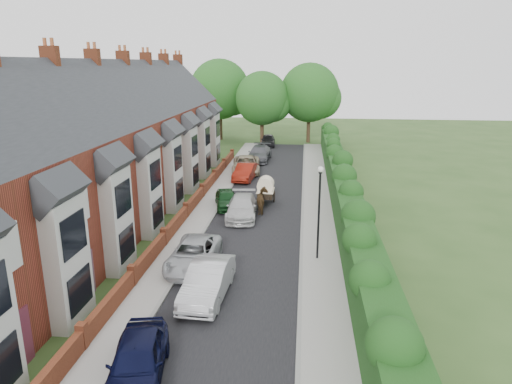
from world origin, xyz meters
TOP-DOWN VIEW (x-y plane):
  - ground at (0.00, 0.00)m, footprint 140.00×140.00m
  - road at (-0.50, 11.00)m, footprint 6.00×58.00m
  - pavement_hedge_side at (3.60, 11.00)m, footprint 2.20×58.00m
  - pavement_house_side at (-4.35, 11.00)m, footprint 1.70×58.00m
  - kerb_hedge_side at (2.55, 11.00)m, footprint 0.18×58.00m
  - kerb_house_side at (-3.55, 11.00)m, footprint 0.18×58.00m
  - hedge at (5.40, 11.00)m, footprint 2.10×58.00m
  - terrace_row at (-10.87, 9.98)m, footprint 9.05×40.50m
  - garden_wall_row at (-5.35, 10.00)m, footprint 0.35×40.35m
  - lamppost at (3.40, 4.00)m, footprint 0.32×0.32m
  - tree_far_left at (-2.65, 40.08)m, footprint 7.14×6.80m
  - tree_far_right at (3.39, 42.08)m, footprint 7.98×7.60m
  - tree_far_back at (-8.59, 43.08)m, footprint 8.40×8.00m
  - car_navy at (-2.74, -6.38)m, footprint 2.57×4.68m
  - car_silver_a at (-1.60, -0.60)m, footprint 1.86×4.82m
  - car_silver_b at (-3.00, 2.49)m, footprint 2.31×4.93m
  - car_white at (-1.60, 10.60)m, footprint 2.32×5.03m
  - car_green at (-3.00, 12.60)m, footprint 2.46×4.16m
  - car_red at (-2.68, 20.97)m, footprint 2.02×4.62m
  - car_beige at (-3.00, 23.80)m, footprint 3.17×5.85m
  - car_grey at (-2.28, 29.40)m, footprint 2.44×5.60m
  - car_black at (-2.09, 38.60)m, footprint 1.97×4.44m
  - horse at (-0.25, 11.76)m, footprint 1.26×2.13m
  - horse_cart at (-0.25, 13.91)m, footprint 1.30×2.87m

SIDE VIEW (x-z plane):
  - ground at x=0.00m, z-range 0.00..0.00m
  - road at x=-0.50m, z-range 0.00..0.02m
  - pavement_hedge_side at x=3.60m, z-range 0.00..0.12m
  - pavement_house_side at x=-4.35m, z-range 0.00..0.12m
  - kerb_hedge_side at x=2.55m, z-range 0.00..0.13m
  - kerb_house_side at x=-3.55m, z-range 0.00..0.13m
  - garden_wall_row at x=-5.35m, z-range -0.09..1.01m
  - car_green at x=-3.00m, z-range 0.00..1.33m
  - car_silver_b at x=-3.00m, z-range 0.00..1.36m
  - car_white at x=-1.60m, z-range 0.00..1.42m
  - car_red at x=-2.68m, z-range 0.00..1.48m
  - car_black at x=-2.09m, z-range 0.00..1.48m
  - car_navy at x=-2.74m, z-range 0.00..1.51m
  - car_beige at x=-3.00m, z-range 0.00..1.56m
  - car_silver_a at x=-1.60m, z-range 0.00..1.57m
  - car_grey at x=-2.28m, z-range 0.00..1.60m
  - horse at x=-0.25m, z-range 0.00..1.69m
  - horse_cart at x=-0.25m, z-range 0.15..2.22m
  - hedge at x=5.40m, z-range 0.18..3.03m
  - lamppost at x=3.40m, z-range 0.72..5.88m
  - terrace_row at x=-10.87m, z-range -1.28..10.22m
  - tree_far_left at x=-2.65m, z-range 1.07..10.36m
  - tree_far_right at x=3.39m, z-range 1.16..11.47m
  - tree_far_back at x=-8.59m, z-range 1.21..12.03m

